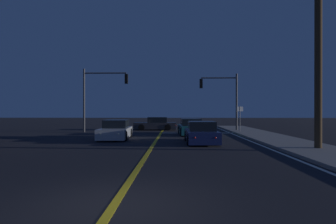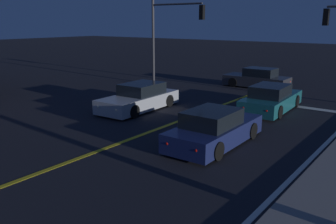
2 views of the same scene
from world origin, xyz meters
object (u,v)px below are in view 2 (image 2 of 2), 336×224
object	(u,v)px
car_parked_curb_navy	(214,129)
traffic_signal_far_left	(170,28)
car_lead_oncoming_silver	(139,98)
car_mid_block_teal	(271,99)
car_far_approaching_charcoal	(257,79)

from	to	relation	value
car_parked_curb_navy	traffic_signal_far_left	bearing A→B (deg)	133.20
car_lead_oncoming_silver	car_mid_block_teal	size ratio (longest dim) A/B	1.00
car_lead_oncoming_silver	car_parked_curb_navy	bearing A→B (deg)	154.50
car_lead_oncoming_silver	car_far_approaching_charcoal	distance (m)	10.02
car_mid_block_teal	car_far_approaching_charcoal	bearing A→B (deg)	116.37
car_mid_block_teal	car_far_approaching_charcoal	distance (m)	6.80
car_parked_curb_navy	traffic_signal_far_left	world-z (taller)	traffic_signal_far_left
car_lead_oncoming_silver	car_parked_curb_navy	size ratio (longest dim) A/B	1.04
car_mid_block_teal	car_lead_oncoming_silver	bearing A→B (deg)	-147.91
car_mid_block_teal	car_far_approaching_charcoal	xyz separation A→B (m)	(-3.32, 5.94, -0.00)
car_lead_oncoming_silver	car_parked_curb_navy	distance (m)	6.34
car_parked_curb_navy	traffic_signal_far_left	xyz separation A→B (m)	(-8.65, 8.93, 3.38)
car_lead_oncoming_silver	car_far_approaching_charcoal	size ratio (longest dim) A/B	1.08
car_mid_block_teal	car_parked_curb_navy	world-z (taller)	same
car_lead_oncoming_silver	car_mid_block_teal	bearing A→B (deg)	-147.42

